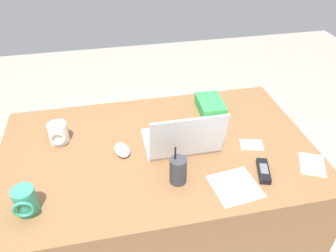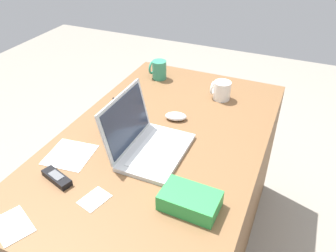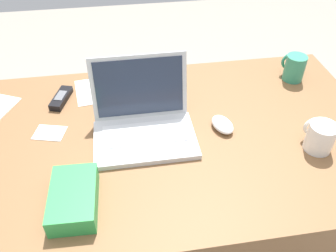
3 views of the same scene
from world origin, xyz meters
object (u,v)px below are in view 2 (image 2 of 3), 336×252
at_px(computer_mouse, 177,116).
at_px(snack_bag, 190,201).
at_px(laptop, 146,141).
at_px(coffee_mug_tall, 159,70).
at_px(pen_holder, 112,120).
at_px(cordless_phone, 57,178).
at_px(coffee_mug_white, 221,90).

relative_size(computer_mouse, snack_bag, 0.51).
relative_size(laptop, snack_bag, 1.70).
bearing_deg(coffee_mug_tall, pen_holder, -176.19).
bearing_deg(laptop, pen_holder, 71.33).
height_order(laptop, coffee_mug_tall, laptop).
distance_m(computer_mouse, snack_bag, 0.54).
bearing_deg(computer_mouse, cordless_phone, 141.50).
distance_m(coffee_mug_tall, pen_holder, 0.57).
distance_m(coffee_mug_white, coffee_mug_tall, 0.40).
bearing_deg(snack_bag, coffee_mug_white, 8.29).
distance_m(coffee_mug_white, snack_bag, 0.77).
relative_size(coffee_mug_tall, pen_holder, 0.63).
xyz_separation_m(computer_mouse, cordless_phone, (-0.56, 0.25, -0.00)).
distance_m(coffee_mug_white, cordless_phone, 0.92).
xyz_separation_m(pen_holder, snack_bag, (-0.28, -0.47, -0.03)).
xyz_separation_m(coffee_mug_white, cordless_phone, (-0.83, 0.38, -0.04)).
bearing_deg(laptop, cordless_phone, 141.90).
bearing_deg(computer_mouse, coffee_mug_tall, 20.97).
xyz_separation_m(computer_mouse, snack_bag, (-0.48, -0.25, 0.01)).
xyz_separation_m(laptop, cordless_phone, (-0.29, 0.23, -0.04)).
height_order(computer_mouse, coffee_mug_tall, coffee_mug_tall).
bearing_deg(computer_mouse, pen_holder, 117.96).
distance_m(computer_mouse, cordless_phone, 0.61).
height_order(coffee_mug_white, cordless_phone, coffee_mug_white).
bearing_deg(snack_bag, computer_mouse, 26.90).
relative_size(pen_holder, snack_bag, 0.87).
bearing_deg(cordless_phone, computer_mouse, -24.07).
bearing_deg(coffee_mug_white, snack_bag, -171.71).
xyz_separation_m(coffee_mug_white, snack_bag, (-0.76, -0.11, -0.02)).
bearing_deg(coffee_mug_tall, computer_mouse, -144.60).
relative_size(coffee_mug_tall, cordless_phone, 0.76).
height_order(laptop, pen_holder, laptop).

